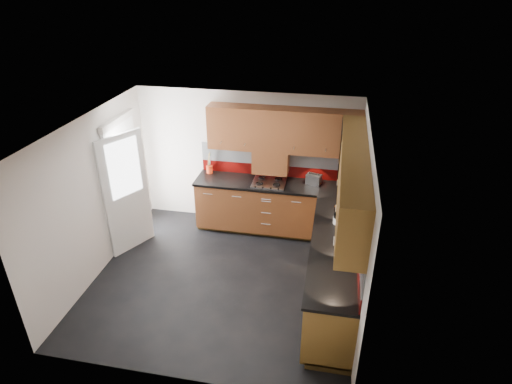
% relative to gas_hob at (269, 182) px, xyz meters
% --- Properties ---
extents(room, '(4.00, 3.80, 2.64)m').
position_rel_gas_hob_xyz_m(room, '(-0.45, -1.47, 0.54)').
color(room, black).
extents(base_cabinets, '(2.70, 3.20, 0.95)m').
position_rel_gas_hob_xyz_m(base_cabinets, '(0.62, -0.75, -0.52)').
color(base_cabinets, brown).
rests_on(base_cabinets, room).
extents(countertop, '(2.72, 3.22, 0.04)m').
position_rel_gas_hob_xyz_m(countertop, '(0.60, -0.77, -0.03)').
color(countertop, black).
rests_on(countertop, base_cabinets).
extents(backsplash, '(2.70, 3.20, 0.54)m').
position_rel_gas_hob_xyz_m(backsplash, '(0.83, -0.54, 0.26)').
color(backsplash, maroon).
rests_on(backsplash, countertop).
extents(upper_cabinets, '(2.50, 3.20, 0.72)m').
position_rel_gas_hob_xyz_m(upper_cabinets, '(0.78, -0.69, 0.88)').
color(upper_cabinets, brown).
rests_on(upper_cabinets, room).
extents(extractor_hood, '(0.60, 0.33, 0.40)m').
position_rel_gas_hob_xyz_m(extractor_hood, '(0.00, 0.17, 0.33)').
color(extractor_hood, brown).
rests_on(extractor_hood, room).
extents(glass_cabinet, '(0.32, 0.80, 0.66)m').
position_rel_gas_hob_xyz_m(glass_cabinet, '(1.26, -0.40, 0.91)').
color(glass_cabinet, black).
rests_on(glass_cabinet, room).
extents(back_door, '(0.42, 1.19, 2.04)m').
position_rel_gas_hob_xyz_m(back_door, '(-2.23, -0.72, 0.08)').
color(back_door, white).
rests_on(back_door, room).
extents(gas_hob, '(0.56, 0.49, 0.04)m').
position_rel_gas_hob_xyz_m(gas_hob, '(0.00, 0.00, 0.00)').
color(gas_hob, silver).
rests_on(gas_hob, countertop).
extents(utensil_pot, '(0.11, 0.11, 0.39)m').
position_rel_gas_hob_xyz_m(utensil_pot, '(-1.10, 0.21, 0.08)').
color(utensil_pot, red).
rests_on(utensil_pot, countertop).
extents(toaster, '(0.28, 0.21, 0.18)m').
position_rel_gas_hob_xyz_m(toaster, '(0.74, 0.13, 0.07)').
color(toaster, silver).
rests_on(toaster, countertop).
extents(food_processor, '(0.17, 0.17, 0.29)m').
position_rel_gas_hob_xyz_m(food_processor, '(1.19, -1.07, 0.12)').
color(food_processor, white).
rests_on(food_processor, countertop).
extents(paper_towel, '(0.14, 0.14, 0.24)m').
position_rel_gas_hob_xyz_m(paper_towel, '(1.21, -0.80, 0.10)').
color(paper_towel, white).
rests_on(paper_towel, countertop).
extents(orange_cloth, '(0.17, 0.16, 0.01)m').
position_rel_gas_hob_xyz_m(orange_cloth, '(1.20, -0.58, -0.01)').
color(orange_cloth, orange).
rests_on(orange_cloth, countertop).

